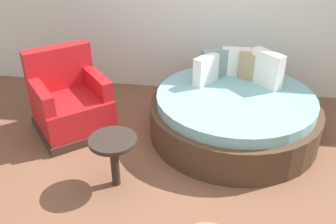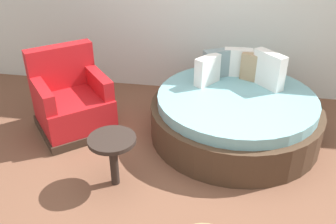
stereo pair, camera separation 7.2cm
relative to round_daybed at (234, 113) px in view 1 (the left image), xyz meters
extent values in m
cube|color=brown|center=(-0.37, -1.08, -0.27)|extent=(8.00, 8.00, 0.02)
cylinder|color=#473323|center=(0.00, -0.02, -0.07)|extent=(1.90, 1.90, 0.39)
cylinder|color=#7AB7C1|center=(0.00, -0.02, 0.19)|extent=(1.75, 1.75, 0.12)
cube|color=white|center=(0.33, 0.29, 0.45)|extent=(0.36, 0.38, 0.40)
cube|color=tan|center=(0.19, 0.41, 0.41)|extent=(0.34, 0.24, 0.32)
cube|color=white|center=(-0.01, 0.53, 0.41)|extent=(0.34, 0.13, 0.34)
cube|color=gray|center=(-0.26, 0.46, 0.41)|extent=(0.35, 0.26, 0.33)
cube|color=white|center=(-0.35, 0.24, 0.41)|extent=(0.29, 0.34, 0.33)
cube|color=#38281E|center=(-1.84, -0.22, -0.21)|extent=(1.13, 1.13, 0.10)
cube|color=red|center=(-1.84, -0.22, 0.01)|extent=(1.07, 1.07, 0.34)
cube|color=red|center=(-2.04, 0.01, 0.43)|extent=(0.68, 0.62, 0.50)
cube|color=red|center=(-2.08, -0.43, 0.29)|extent=(0.54, 0.60, 0.22)
cube|color=red|center=(-1.59, -0.01, 0.29)|extent=(0.54, 0.60, 0.22)
cylinder|color=#2D231E|center=(-1.10, -1.07, -0.02)|extent=(0.08, 0.08, 0.48)
cylinder|color=#2D231E|center=(-1.10, -1.07, 0.24)|extent=(0.44, 0.44, 0.04)
camera|label=1|loc=(-0.20, -3.70, 2.11)|focal=39.53mm
camera|label=2|loc=(-0.13, -3.69, 2.11)|focal=39.53mm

